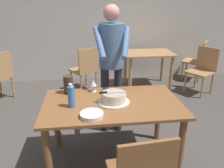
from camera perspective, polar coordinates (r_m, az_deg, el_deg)
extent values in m
plane|color=#4C4742|center=(2.80, 0.05, -18.65)|extent=(14.00, 14.00, 0.00)
cube|color=beige|center=(5.14, -4.20, 16.12)|extent=(10.00, 0.12, 2.70)
cube|color=brown|center=(2.39, 0.05, -4.99)|extent=(1.46, 0.86, 0.03)
cylinder|color=brown|center=(2.31, -15.91, -18.00)|extent=(0.07, 0.07, 0.72)
cylinder|color=brown|center=(2.46, 17.05, -15.51)|extent=(0.07, 0.07, 0.72)
cylinder|color=brown|center=(2.90, -13.95, -9.12)|extent=(0.07, 0.07, 0.72)
cylinder|color=brown|center=(3.02, 11.72, -7.66)|extent=(0.07, 0.07, 0.72)
cylinder|color=silver|center=(2.39, 0.44, -4.51)|extent=(0.34, 0.34, 0.01)
cylinder|color=beige|center=(2.37, 0.44, -3.40)|extent=(0.26, 0.26, 0.09)
cylinder|color=#A49984|center=(2.35, 0.45, -2.31)|extent=(0.25, 0.25, 0.01)
cube|color=silver|center=(2.35, 0.93, -2.06)|extent=(0.20, 0.02, 0.00)
cube|color=black|center=(2.33, -2.23, -2.22)|extent=(0.08, 0.02, 0.02)
cylinder|color=white|center=(2.12, -5.17, -8.15)|extent=(0.22, 0.22, 0.01)
cylinder|color=white|center=(2.12, -5.18, -7.92)|extent=(0.22, 0.22, 0.01)
cylinder|color=white|center=(2.11, -5.19, -7.68)|extent=(0.22, 0.22, 0.01)
cylinder|color=white|center=(2.11, -5.19, -7.44)|extent=(0.22, 0.22, 0.01)
cylinder|color=silver|center=(2.66, -4.69, -1.88)|extent=(0.07, 0.07, 0.00)
cylinder|color=silver|center=(2.65, -4.71, -1.14)|extent=(0.01, 0.01, 0.07)
cone|color=silver|center=(2.62, -4.76, 0.27)|extent=(0.08, 0.08, 0.07)
cylinder|color=#387AC6|center=(2.28, -10.31, -3.23)|extent=(0.07, 0.07, 0.22)
cylinder|color=silver|center=(2.24, -10.52, -0.31)|extent=(0.04, 0.04, 0.03)
cylinder|color=black|center=(2.65, -10.89, -1.98)|extent=(0.10, 0.10, 0.03)
cylinder|color=#3F2D23|center=(2.62, -11.05, 0.14)|extent=(0.11, 0.11, 0.18)
cylinder|color=#2D2D38|center=(3.11, 1.55, -3.93)|extent=(0.11, 0.11, 0.95)
cylinder|color=#2D2D38|center=(3.09, -1.77, -4.03)|extent=(0.11, 0.11, 0.95)
cylinder|color=#4C6B93|center=(2.86, -0.12, 9.75)|extent=(0.32, 0.32, 0.55)
sphere|color=tan|center=(2.81, -0.12, 17.66)|extent=(0.20, 0.20, 0.20)
cylinder|color=#4C6B93|center=(2.69, 3.54, 10.52)|extent=(0.17, 0.42, 0.34)
cylinder|color=#4C6B93|center=(2.66, -3.24, 10.44)|extent=(0.14, 0.42, 0.34)
cube|color=tan|center=(4.72, 9.20, 7.78)|extent=(1.00, 0.70, 0.03)
cylinder|color=tan|center=(4.46, 4.62, 2.27)|extent=(0.07, 0.07, 0.71)
cylinder|color=tan|center=(4.70, 14.83, 2.61)|extent=(0.07, 0.07, 0.71)
cylinder|color=tan|center=(4.98, 3.37, 4.30)|extent=(0.07, 0.07, 0.71)
cylinder|color=tan|center=(5.19, 12.67, 4.53)|extent=(0.07, 0.07, 0.71)
cube|color=tan|center=(4.55, -7.31, 3.54)|extent=(0.61, 0.61, 0.04)
cylinder|color=tan|center=(4.68, -10.26, 0.97)|extent=(0.04, 0.04, 0.41)
cylinder|color=tan|center=(4.86, -6.57, 1.93)|extent=(0.04, 0.04, 0.41)
cylinder|color=tan|center=(4.39, -7.86, -0.27)|extent=(0.04, 0.04, 0.41)
cylinder|color=tan|center=(4.58, -4.03, 0.79)|extent=(0.04, 0.04, 0.41)
cube|color=tan|center=(4.32, -5.96, 6.03)|extent=(0.39, 0.27, 0.45)
cylinder|color=tan|center=(4.93, -26.56, 0.02)|extent=(0.04, 0.04, 0.41)
cylinder|color=tan|center=(4.65, -23.89, -0.74)|extent=(0.04, 0.04, 0.41)
cube|color=tan|center=(4.39, -26.41, 4.15)|extent=(0.28, 0.38, 0.45)
cube|color=tan|center=(4.69, 21.47, 2.76)|extent=(0.61, 0.61, 0.04)
cylinder|color=tan|center=(4.53, 21.88, -0.96)|extent=(0.04, 0.04, 0.41)
cylinder|color=tan|center=(4.70, 18.09, 0.31)|extent=(0.04, 0.04, 0.41)
cylinder|color=tan|center=(4.84, 24.05, 0.07)|extent=(0.04, 0.04, 0.41)
cylinder|color=tan|center=(5.00, 20.42, 1.24)|extent=(0.04, 0.04, 0.41)
cube|color=tan|center=(4.80, 23.11, 5.98)|extent=(0.26, 0.39, 0.45)
cube|color=tan|center=(5.48, 19.97, 5.43)|extent=(0.62, 0.62, 0.04)
cylinder|color=tan|center=(5.40, 17.38, 3.05)|extent=(0.04, 0.04, 0.41)
cylinder|color=tan|center=(5.74, 18.35, 3.98)|extent=(0.04, 0.04, 0.41)
cylinder|color=tan|center=(5.33, 21.13, 2.35)|extent=(0.04, 0.04, 0.41)
cylinder|color=tan|center=(5.68, 21.89, 3.33)|extent=(0.04, 0.04, 0.41)
cube|color=tan|center=(5.39, 22.42, 7.56)|extent=(0.30, 0.36, 0.45)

